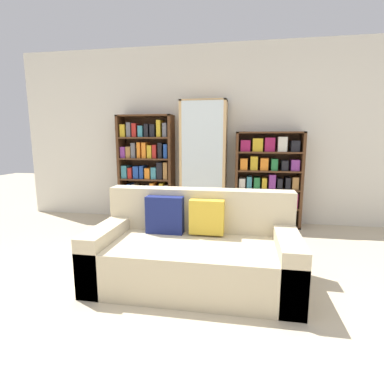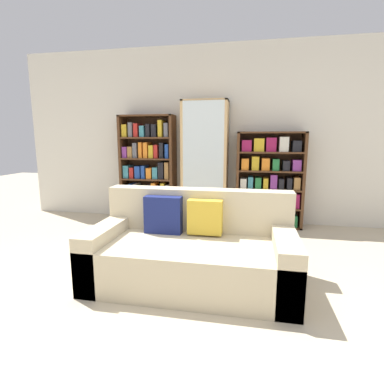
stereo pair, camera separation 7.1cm
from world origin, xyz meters
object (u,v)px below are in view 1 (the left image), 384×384
at_px(bookshelf_right, 268,181).
at_px(display_cabinet, 204,164).
at_px(couch, 194,252).
at_px(wine_bottle, 240,224).
at_px(bookshelf_left, 147,171).

bearing_deg(bookshelf_right, display_cabinet, -179.01).
height_order(couch, bookshelf_right, bookshelf_right).
relative_size(couch, display_cabinet, 0.97).
distance_m(bookshelf_right, wine_bottle, 0.87).
bearing_deg(bookshelf_right, couch, -111.49).
relative_size(bookshelf_left, bookshelf_right, 1.19).
bearing_deg(couch, bookshelf_left, 119.13).
bearing_deg(wine_bottle, couch, -105.46).
height_order(display_cabinet, wine_bottle, display_cabinet).
relative_size(bookshelf_right, wine_bottle, 3.52).
distance_m(couch, display_cabinet, 2.07).
bearing_deg(bookshelf_left, couch, -60.87).
height_order(bookshelf_left, bookshelf_right, bookshelf_left).
bearing_deg(display_cabinet, couch, -84.45).
bearing_deg(bookshelf_left, bookshelf_right, 0.01).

